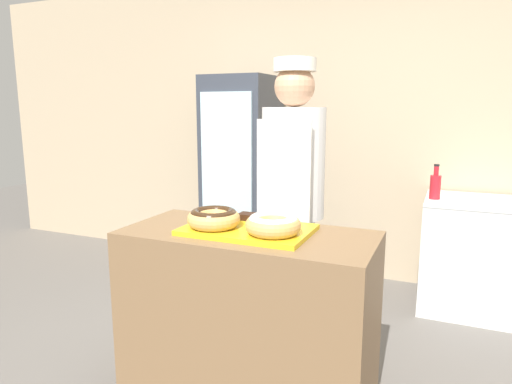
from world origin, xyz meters
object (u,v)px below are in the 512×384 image
Objects in this scene: serving_tray at (248,230)px; chest_freezer at (486,256)px; brownie_back_left at (247,216)px; donut_light_glaze at (273,224)px; baker_person at (292,202)px; beverage_fridge at (242,178)px; bottle_red at (435,186)px; donut_chocolate_glaze at (214,217)px; brownie_back_right at (272,219)px.

chest_freezer is (1.17, 1.74, -0.51)m from serving_tray.
brownie_back_left is 0.09× the size of chest_freezer.
donut_light_glaze is at bearing -42.11° from brownie_back_left.
chest_freezer is (1.15, 1.12, -0.53)m from baker_person.
donut_light_glaze is at bearing -61.00° from beverage_fridge.
bottle_red is (0.85, 1.52, -0.02)m from brownie_back_left.
donut_chocolate_glaze is 0.70m from baker_person.
bottle_red is at bearing 61.52° from donut_chocolate_glaze.
donut_light_glaze is 0.98× the size of bottle_red.
beverage_fridge reaches higher than serving_tray.
bottle_red is (-0.39, -0.07, 0.52)m from chest_freezer.
chest_freezer is at bearing 10.78° from bottle_red.
bottle_red is at bearing 64.83° from serving_tray.
chest_freezer is (1.32, 1.80, -0.57)m from donut_chocolate_glaze.
brownie_back_right is 0.09× the size of chest_freezer.
donut_light_glaze is 3.23× the size of brownie_back_right.
donut_chocolate_glaze reaches higher than serving_tray.
beverage_fridge is at bearing 115.83° from brownie_back_left.
donut_light_glaze is 2.05m from beverage_fridge.
bottle_red is (0.78, 1.67, 0.01)m from serving_tray.
beverage_fridge is at bearing 119.81° from brownie_back_right.
bottle_red reaches higher than brownie_back_right.
bottle_red is (0.77, 1.04, -0.01)m from baker_person.
brownie_back_right reaches higher than serving_tray.
beverage_fridge is at bearing 119.00° from donut_light_glaze.
brownie_back_right is 0.04× the size of baker_person.
beverage_fridge reaches higher than donut_chocolate_glaze.
serving_tray is 0.18m from donut_chocolate_glaze.
serving_tray is 7.62× the size of brownie_back_left.
donut_light_glaze is 0.14× the size of beverage_fridge.
bottle_red reaches higher than chest_freezer.
chest_freezer is at bearing 44.09° from baker_person.
chest_freezer is at bearing 52.17° from brownie_back_left.
donut_chocolate_glaze is at bearing 180.00° from donut_light_glaze.
donut_chocolate_glaze is 3.23× the size of brownie_back_right.
brownie_back_left is 0.49m from baker_person.
donut_chocolate_glaze is 0.28× the size of chest_freezer.
donut_chocolate_glaze is 1.92m from beverage_fridge.
donut_light_glaze is (0.15, -0.06, 0.06)m from serving_tray.
brownie_back_left is 0.14m from brownie_back_right.
baker_person is 1.69m from chest_freezer.
serving_tray is 2.32× the size of bottle_red.
baker_person is 1.40m from beverage_fridge.
brownie_back_right is (-0.08, 0.20, -0.03)m from donut_light_glaze.
serving_tray is at bearing -116.38° from brownie_back_right.
brownie_back_right is at bearing 63.62° from serving_tray.
brownie_back_right is (0.22, 0.20, -0.03)m from donut_chocolate_glaze.
baker_person reaches higher than donut_chocolate_glaze.
bottle_red is at bearing 64.95° from brownie_back_right.
serving_tray is at bearing -123.90° from chest_freezer.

